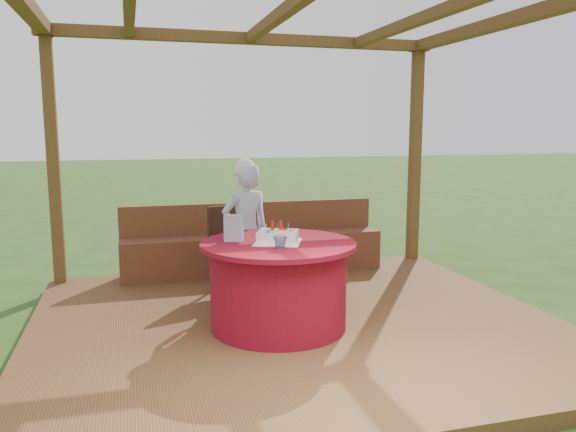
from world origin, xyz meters
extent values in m
plane|color=#284B19|center=(0.00, 0.00, 0.00)|extent=(60.00, 60.00, 0.00)
cube|color=brown|center=(0.00, 0.00, 0.06)|extent=(4.50, 4.00, 0.12)
cube|color=brown|center=(-2.13, 1.88, 1.42)|extent=(0.12, 0.12, 2.60)
cube|color=brown|center=(2.13, 1.88, 1.42)|extent=(0.12, 0.12, 2.60)
cube|color=brown|center=(0.00, 1.88, 2.78)|extent=(4.50, 0.14, 0.12)
cube|color=brown|center=(2.13, 0.00, 2.78)|extent=(0.14, 4.00, 0.12)
cube|color=brown|center=(0.00, 0.00, 2.78)|extent=(0.10, 3.70, 0.10)
cube|color=brown|center=(1.30, 0.00, 2.78)|extent=(0.10, 3.70, 0.10)
cube|color=brown|center=(0.00, 1.70, 0.34)|extent=(3.00, 0.42, 0.45)
cube|color=brown|center=(0.00, 1.88, 0.75)|extent=(3.00, 0.06, 0.35)
cylinder|color=maroon|center=(-0.20, -0.15, 0.47)|extent=(1.13, 1.13, 0.69)
cylinder|color=maroon|center=(-0.20, -0.15, 0.83)|extent=(1.29, 1.29, 0.04)
cube|color=#311C0F|center=(-0.35, 0.98, 0.54)|extent=(0.53, 0.53, 0.05)
cylinder|color=#311C0F|center=(-0.46, 0.76, 0.33)|extent=(0.04, 0.04, 0.42)
cylinder|color=#311C0F|center=(-0.14, 0.87, 0.33)|extent=(0.04, 0.04, 0.42)
cylinder|color=#311C0F|center=(-0.56, 1.09, 0.33)|extent=(0.04, 0.04, 0.42)
cylinder|color=#311C0F|center=(-0.24, 1.19, 0.33)|extent=(0.04, 0.04, 0.42)
cube|color=#311C0F|center=(-0.41, 1.16, 0.77)|extent=(0.41, 0.17, 0.45)
imported|color=#91B1D7|center=(-0.30, 0.71, 0.79)|extent=(0.55, 0.43, 1.33)
sphere|color=white|center=(-0.30, 0.71, 1.39)|extent=(0.21, 0.21, 0.21)
cube|color=white|center=(-0.21, -0.17, 0.85)|extent=(0.48, 0.48, 0.01)
cube|color=white|center=(-0.21, -0.17, 0.90)|extent=(0.39, 0.36, 0.09)
cylinder|color=red|center=(-0.24, -0.13, 0.99)|extent=(0.03, 0.03, 0.07)
cylinder|color=red|center=(-0.17, -0.13, 0.99)|extent=(0.03, 0.03, 0.07)
sphere|color=blue|center=(-0.31, -0.23, 0.96)|extent=(0.04, 0.04, 0.04)
sphere|color=yellow|center=(-0.21, -0.24, 0.96)|extent=(0.04, 0.04, 0.04)
sphere|color=orange|center=(-0.11, -0.22, 0.96)|extent=(0.04, 0.04, 0.04)
sphere|color=green|center=(-0.27, -0.15, 0.96)|extent=(0.04, 0.04, 0.04)
sphere|color=red|center=(-0.14, -0.14, 0.96)|extent=(0.04, 0.04, 0.04)
cube|color=#D086B3|center=(-0.54, -0.01, 0.96)|extent=(0.18, 0.14, 0.22)
imported|color=white|center=(-0.25, -0.41, 0.90)|extent=(0.12, 0.12, 0.10)
camera|label=1|loc=(-1.35, -4.54, 1.77)|focal=35.00mm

